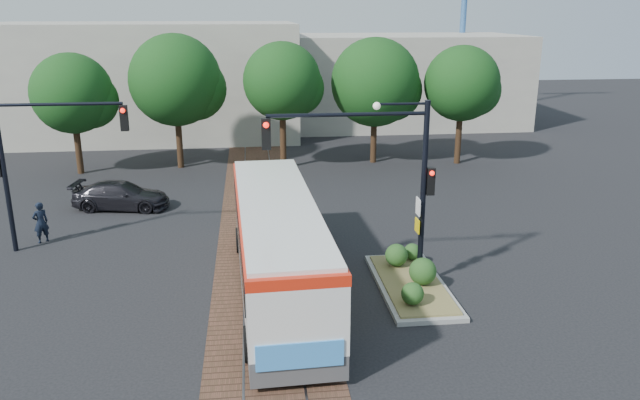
{
  "coord_description": "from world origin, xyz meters",
  "views": [
    {
      "loc": [
        -0.38,
        -19.56,
        8.88
      ],
      "look_at": [
        2.31,
        4.11,
        1.6
      ],
      "focal_mm": 35.0,
      "sensor_mm": 36.0,
      "label": 1
    }
  ],
  "objects_px": {
    "signal_pole_main": "(386,166)",
    "signal_pole_left": "(33,152)",
    "traffic_island": "(412,277)",
    "parked_car": "(121,195)",
    "city_bus": "(277,241)",
    "officer": "(41,222)"
  },
  "relations": [
    {
      "from": "parked_car",
      "to": "signal_pole_main",
      "type": "bearing_deg",
      "value": -124.6
    },
    {
      "from": "officer",
      "to": "city_bus",
      "type": "bearing_deg",
      "value": 110.98
    },
    {
      "from": "signal_pole_main",
      "to": "traffic_island",
      "type": "bearing_deg",
      "value": -5.36
    },
    {
      "from": "traffic_island",
      "to": "signal_pole_main",
      "type": "distance_m",
      "value": 3.95
    },
    {
      "from": "traffic_island",
      "to": "signal_pole_left",
      "type": "relative_size",
      "value": 0.87
    },
    {
      "from": "signal_pole_main",
      "to": "city_bus",
      "type": "bearing_deg",
      "value": 177.76
    },
    {
      "from": "traffic_island",
      "to": "signal_pole_main",
      "type": "relative_size",
      "value": 0.87
    },
    {
      "from": "traffic_island",
      "to": "signal_pole_main",
      "type": "height_order",
      "value": "signal_pole_main"
    },
    {
      "from": "city_bus",
      "to": "parked_car",
      "type": "height_order",
      "value": "city_bus"
    },
    {
      "from": "city_bus",
      "to": "signal_pole_main",
      "type": "height_order",
      "value": "signal_pole_main"
    },
    {
      "from": "officer",
      "to": "signal_pole_main",
      "type": "bearing_deg",
      "value": 117.98
    },
    {
      "from": "city_bus",
      "to": "traffic_island",
      "type": "xyz_separation_m",
      "value": [
        4.44,
        -0.23,
        -1.4
      ]
    },
    {
      "from": "traffic_island",
      "to": "signal_pole_left",
      "type": "xyz_separation_m",
      "value": [
        -13.19,
        4.89,
        3.54
      ]
    },
    {
      "from": "city_bus",
      "to": "signal_pole_left",
      "type": "bearing_deg",
      "value": 149.53
    },
    {
      "from": "signal_pole_left",
      "to": "parked_car",
      "type": "bearing_deg",
      "value": 68.96
    },
    {
      "from": "city_bus",
      "to": "signal_pole_left",
      "type": "height_order",
      "value": "signal_pole_left"
    },
    {
      "from": "signal_pole_main",
      "to": "parked_car",
      "type": "xyz_separation_m",
      "value": [
        -10.3,
        9.82,
        -3.52
      ]
    },
    {
      "from": "signal_pole_left",
      "to": "officer",
      "type": "height_order",
      "value": "signal_pole_left"
    },
    {
      "from": "signal_pole_main",
      "to": "parked_car",
      "type": "height_order",
      "value": "signal_pole_main"
    },
    {
      "from": "parked_car",
      "to": "city_bus",
      "type": "bearing_deg",
      "value": -135.82
    },
    {
      "from": "signal_pole_main",
      "to": "signal_pole_left",
      "type": "bearing_deg",
      "value": 158.55
    },
    {
      "from": "city_bus",
      "to": "signal_pole_left",
      "type": "distance_m",
      "value": 10.14
    }
  ]
}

